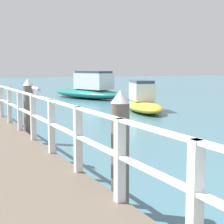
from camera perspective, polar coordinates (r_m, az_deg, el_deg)
pier_railing at (r=9.79m, az=-13.21°, el=0.46°), size 0.12×16.96×1.10m
dock_piling_near at (r=5.62m, az=1.27°, el=-6.29°), size 0.29×0.29×1.93m
dock_piling_far at (r=11.18m, az=-12.78°, el=0.18°), size 0.29×0.29×1.93m
seagull_foreground at (r=8.68m, az=-11.72°, el=3.42°), size 0.19×0.48×0.21m
boat_0 at (r=26.68m, az=-3.54°, el=3.52°), size 4.41×7.19×1.99m
boat_1 at (r=18.85m, az=4.85°, el=1.67°), size 2.77×4.67×1.59m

